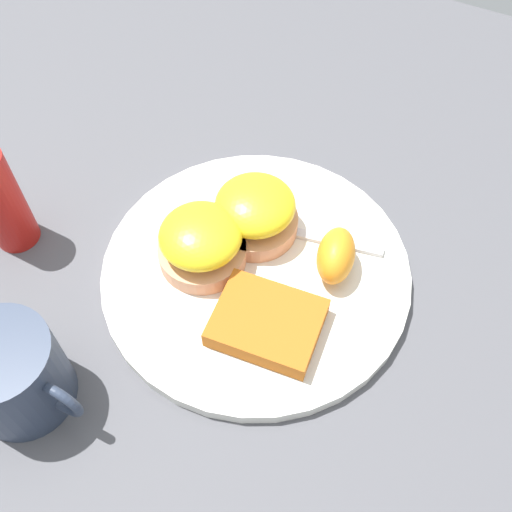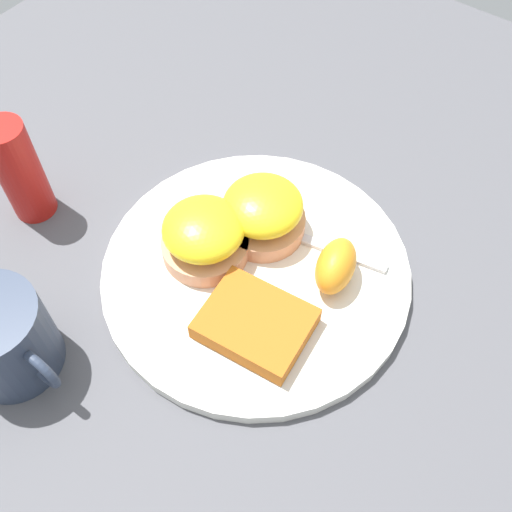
# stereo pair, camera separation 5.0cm
# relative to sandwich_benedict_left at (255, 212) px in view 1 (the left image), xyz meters

# --- Properties ---
(ground_plane) EXTENTS (1.10, 1.10, 0.00)m
(ground_plane) POSITION_rel_sandwich_benedict_left_xyz_m (0.02, -0.04, -0.04)
(ground_plane) COLOR #4C4C51
(plate) EXTENTS (0.30, 0.30, 0.01)m
(plate) POSITION_rel_sandwich_benedict_left_xyz_m (0.02, -0.04, -0.03)
(plate) COLOR silver
(plate) RESTS_ON ground_plane
(sandwich_benedict_left) EXTENTS (0.09, 0.09, 0.06)m
(sandwich_benedict_left) POSITION_rel_sandwich_benedict_left_xyz_m (0.00, 0.00, 0.00)
(sandwich_benedict_left) COLOR tan
(sandwich_benedict_left) RESTS_ON plate
(sandwich_benedict_right) EXTENTS (0.09, 0.09, 0.06)m
(sandwich_benedict_right) POSITION_rel_sandwich_benedict_left_xyz_m (-0.03, -0.06, 0.00)
(sandwich_benedict_right) COLOR tan
(sandwich_benedict_right) RESTS_ON plate
(hashbrown_patty) EXTENTS (0.10, 0.09, 0.02)m
(hashbrown_patty) POSITION_rel_sandwich_benedict_left_xyz_m (0.06, -0.10, -0.02)
(hashbrown_patty) COLOR #B15A19
(hashbrown_patty) RESTS_ON plate
(orange_wedge) EXTENTS (0.05, 0.07, 0.04)m
(orange_wedge) POSITION_rel_sandwich_benedict_left_xyz_m (0.09, -0.01, -0.01)
(orange_wedge) COLOR orange
(orange_wedge) RESTS_ON plate
(fork) EXTENTS (0.21, 0.06, 0.00)m
(fork) POSITION_rel_sandwich_benedict_left_xyz_m (0.01, 0.01, -0.02)
(fork) COLOR silver
(fork) RESTS_ON plate
(cup) EXTENTS (0.12, 0.09, 0.08)m
(cup) POSITION_rel_sandwich_benedict_left_xyz_m (-0.10, -0.24, 0.00)
(cup) COLOR #2D384C
(cup) RESTS_ON ground_plane
(condiment_bottle) EXTENTS (0.04, 0.04, 0.12)m
(condiment_bottle) POSITION_rel_sandwich_benedict_left_xyz_m (-0.22, -0.11, 0.02)
(condiment_bottle) COLOR #B21914
(condiment_bottle) RESTS_ON ground_plane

